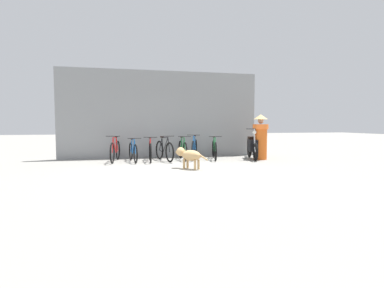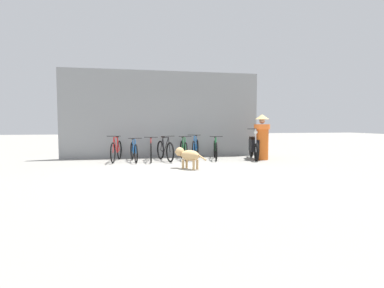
{
  "view_description": "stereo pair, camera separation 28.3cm",
  "coord_description": "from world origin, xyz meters",
  "px_view_note": "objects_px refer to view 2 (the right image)",
  "views": [
    {
      "loc": [
        -1.45,
        -8.12,
        1.32
      ],
      "look_at": [
        0.72,
        1.35,
        0.65
      ],
      "focal_mm": 28.0,
      "sensor_mm": 36.0,
      "label": 1
    },
    {
      "loc": [
        -1.18,
        -8.18,
        1.32
      ],
      "look_at": [
        0.72,
        1.35,
        0.65
      ],
      "focal_mm": 28.0,
      "sensor_mm": 36.0,
      "label": 2
    }
  ],
  "objects_px": {
    "bicycle_4": "(184,150)",
    "motorcycle": "(254,147)",
    "bicycle_0": "(116,151)",
    "bicycle_2": "(151,151)",
    "bicycle_6": "(215,150)",
    "bicycle_5": "(195,149)",
    "stray_dog": "(188,155)",
    "bicycle_3": "(165,150)",
    "person_in_robes": "(262,136)",
    "bicycle_1": "(134,152)"
  },
  "relations": [
    {
      "from": "bicycle_4",
      "to": "motorcycle",
      "type": "xyz_separation_m",
      "value": [
        2.57,
        -0.38,
        0.1
      ]
    },
    {
      "from": "bicycle_0",
      "to": "motorcycle",
      "type": "distance_m",
      "value": 4.98
    },
    {
      "from": "bicycle_2",
      "to": "bicycle_6",
      "type": "distance_m",
      "value": 2.38
    },
    {
      "from": "bicycle_0",
      "to": "bicycle_5",
      "type": "distance_m",
      "value": 2.84
    },
    {
      "from": "stray_dog",
      "to": "motorcycle",
      "type": "bearing_deg",
      "value": -96.64
    },
    {
      "from": "stray_dog",
      "to": "bicycle_5",
      "type": "bearing_deg",
      "value": -57.69
    },
    {
      "from": "bicycle_2",
      "to": "bicycle_5",
      "type": "relative_size",
      "value": 1.01
    },
    {
      "from": "stray_dog",
      "to": "bicycle_3",
      "type": "bearing_deg",
      "value": -28.56
    },
    {
      "from": "stray_dog",
      "to": "person_in_robes",
      "type": "bearing_deg",
      "value": -101.67
    },
    {
      "from": "bicycle_0",
      "to": "bicycle_6",
      "type": "bearing_deg",
      "value": 97.67
    },
    {
      "from": "stray_dog",
      "to": "person_in_robes",
      "type": "height_order",
      "value": "person_in_robes"
    },
    {
      "from": "bicycle_2",
      "to": "person_in_robes",
      "type": "bearing_deg",
      "value": 87.44
    },
    {
      "from": "bicycle_5",
      "to": "motorcycle",
      "type": "relative_size",
      "value": 0.89
    },
    {
      "from": "bicycle_6",
      "to": "bicycle_4",
      "type": "bearing_deg",
      "value": -83.19
    },
    {
      "from": "bicycle_3",
      "to": "person_in_robes",
      "type": "height_order",
      "value": "person_in_robes"
    },
    {
      "from": "bicycle_5",
      "to": "bicycle_6",
      "type": "bearing_deg",
      "value": 99.33
    },
    {
      "from": "bicycle_1",
      "to": "stray_dog",
      "type": "distance_m",
      "value": 2.6
    },
    {
      "from": "bicycle_2",
      "to": "bicycle_4",
      "type": "height_order",
      "value": "bicycle_4"
    },
    {
      "from": "bicycle_4",
      "to": "bicycle_3",
      "type": "bearing_deg",
      "value": -71.09
    },
    {
      "from": "bicycle_6",
      "to": "motorcycle",
      "type": "xyz_separation_m",
      "value": [
        1.4,
        -0.26,
        0.11
      ]
    },
    {
      "from": "bicycle_2",
      "to": "bicycle_3",
      "type": "height_order",
      "value": "bicycle_3"
    },
    {
      "from": "bicycle_2",
      "to": "motorcycle",
      "type": "distance_m",
      "value": 3.78
    },
    {
      "from": "bicycle_3",
      "to": "bicycle_1",
      "type": "bearing_deg",
      "value": -106.5
    },
    {
      "from": "bicycle_1",
      "to": "bicycle_6",
      "type": "relative_size",
      "value": 0.93
    },
    {
      "from": "bicycle_5",
      "to": "person_in_robes",
      "type": "relative_size",
      "value": 1.0
    },
    {
      "from": "bicycle_6",
      "to": "motorcycle",
      "type": "relative_size",
      "value": 0.92
    },
    {
      "from": "bicycle_2",
      "to": "bicycle_3",
      "type": "distance_m",
      "value": 0.5
    },
    {
      "from": "bicycle_0",
      "to": "stray_dog",
      "type": "relative_size",
      "value": 1.89
    },
    {
      "from": "bicycle_6",
      "to": "person_in_robes",
      "type": "height_order",
      "value": "person_in_robes"
    },
    {
      "from": "bicycle_0",
      "to": "bicycle_4",
      "type": "height_order",
      "value": "bicycle_0"
    },
    {
      "from": "bicycle_0",
      "to": "bicycle_5",
      "type": "bearing_deg",
      "value": 99.91
    },
    {
      "from": "motorcycle",
      "to": "person_in_robes",
      "type": "relative_size",
      "value": 1.13
    },
    {
      "from": "bicycle_0",
      "to": "bicycle_6",
      "type": "relative_size",
      "value": 1.03
    },
    {
      "from": "bicycle_2",
      "to": "motorcycle",
      "type": "bearing_deg",
      "value": 90.57
    },
    {
      "from": "bicycle_0",
      "to": "person_in_robes",
      "type": "distance_m",
      "value": 5.23
    },
    {
      "from": "bicycle_1",
      "to": "bicycle_6",
      "type": "bearing_deg",
      "value": 83.45
    },
    {
      "from": "bicycle_0",
      "to": "bicycle_1",
      "type": "height_order",
      "value": "bicycle_0"
    },
    {
      "from": "stray_dog",
      "to": "bicycle_4",
      "type": "bearing_deg",
      "value": -47.22
    },
    {
      "from": "bicycle_0",
      "to": "stray_dog",
      "type": "xyz_separation_m",
      "value": [
        2.13,
        -2.23,
        0.03
      ]
    },
    {
      "from": "bicycle_1",
      "to": "bicycle_4",
      "type": "bearing_deg",
      "value": 88.22
    },
    {
      "from": "bicycle_4",
      "to": "bicycle_0",
      "type": "bearing_deg",
      "value": -87.36
    },
    {
      "from": "bicycle_2",
      "to": "bicycle_1",
      "type": "bearing_deg",
      "value": -88.11
    },
    {
      "from": "bicycle_4",
      "to": "stray_dog",
      "type": "height_order",
      "value": "bicycle_4"
    },
    {
      "from": "bicycle_1",
      "to": "bicycle_6",
      "type": "distance_m",
      "value": 2.97
    },
    {
      "from": "bicycle_3",
      "to": "bicycle_5",
      "type": "xyz_separation_m",
      "value": [
        1.15,
        0.23,
        0.01
      ]
    },
    {
      "from": "bicycle_1",
      "to": "bicycle_3",
      "type": "bearing_deg",
      "value": 80.17
    },
    {
      "from": "bicycle_3",
      "to": "bicycle_0",
      "type": "bearing_deg",
      "value": -109.95
    },
    {
      "from": "bicycle_3",
      "to": "stray_dog",
      "type": "bearing_deg",
      "value": -2.53
    },
    {
      "from": "bicycle_2",
      "to": "stray_dog",
      "type": "height_order",
      "value": "bicycle_2"
    },
    {
      "from": "bicycle_3",
      "to": "bicycle_6",
      "type": "distance_m",
      "value": 1.88
    }
  ]
}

